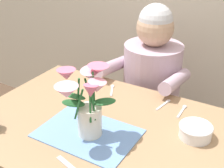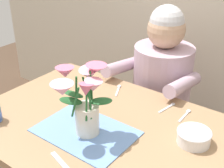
% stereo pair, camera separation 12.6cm
% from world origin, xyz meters
% --- Properties ---
extents(dining_table, '(1.20, 0.80, 0.74)m').
position_xyz_m(dining_table, '(0.00, 0.00, 0.64)').
color(dining_table, '#9E7A56').
rests_on(dining_table, ground_plane).
extents(seated_person, '(0.45, 0.47, 1.14)m').
position_xyz_m(seated_person, '(-0.07, 0.62, 0.56)').
color(seated_person, '#4C4C56').
rests_on(seated_person, ground_plane).
extents(striped_placemat, '(0.40, 0.28, 0.00)m').
position_xyz_m(striped_placemat, '(-0.05, -0.08, 0.74)').
color(striped_placemat, '#6B93D1').
rests_on(striped_placemat, dining_table).
extents(flower_vase, '(0.24, 0.25, 0.30)m').
position_xyz_m(flower_vase, '(-0.04, -0.09, 0.91)').
color(flower_vase, silver).
rests_on(flower_vase, dining_table).
extents(ceramic_bowl, '(0.14, 0.14, 0.06)m').
position_xyz_m(ceramic_bowl, '(0.34, 0.12, 0.77)').
color(ceramic_bowl, white).
rests_on(ceramic_bowl, dining_table).
extents(dinner_knife, '(0.19, 0.07, 0.00)m').
position_xyz_m(dinner_knife, '(0.03, -0.29, 0.74)').
color(dinner_knife, silver).
rests_on(dinner_knife, dining_table).
extents(spoon_0, '(0.07, 0.11, 0.01)m').
position_xyz_m(spoon_0, '(-0.16, 0.30, 0.74)').
color(spoon_0, silver).
rests_on(spoon_0, dining_table).
extents(spoon_1, '(0.04, 0.12, 0.01)m').
position_xyz_m(spoon_1, '(0.14, 0.30, 0.74)').
color(spoon_1, silver).
rests_on(spoon_1, dining_table).
extents(spoon_2, '(0.02, 0.12, 0.01)m').
position_xyz_m(spoon_2, '(0.23, 0.29, 0.74)').
color(spoon_2, silver).
rests_on(spoon_2, dining_table).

